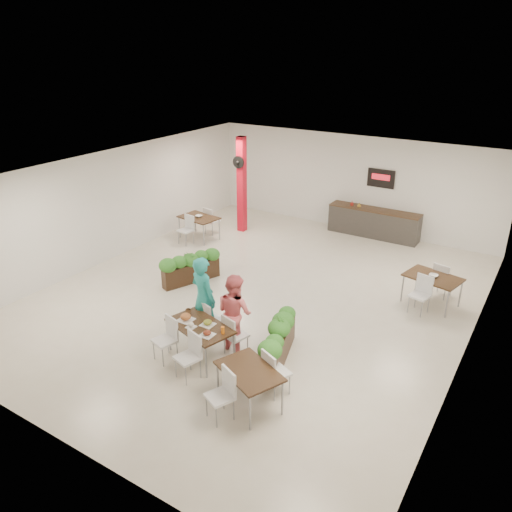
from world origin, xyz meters
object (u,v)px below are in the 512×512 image
(service_counter, at_px, (374,222))
(main_table, at_px, (200,330))
(planter_left, at_px, (191,265))
(side_table_b, at_px, (433,281))
(red_column, at_px, (242,184))
(planter_right, at_px, (279,339))
(side_table_a, at_px, (199,220))
(diner_man, at_px, (203,298))
(diner_woman, at_px, (235,312))
(side_table_c, at_px, (249,376))

(service_counter, distance_m, main_table, 8.59)
(planter_left, relative_size, side_table_b, 0.98)
(service_counter, bearing_deg, side_table_b, -53.11)
(red_column, distance_m, side_table_b, 7.17)
(planter_right, bearing_deg, side_table_a, 140.71)
(planter_right, relative_size, side_table_a, 1.12)
(planter_right, bearing_deg, service_counter, 96.09)
(diner_man, distance_m, planter_right, 1.87)
(service_counter, bearing_deg, red_column, -155.00)
(diner_man, bearing_deg, red_column, -47.32)
(planter_left, xyz_separation_m, side_table_a, (-1.81, 2.69, 0.15))
(diner_woman, relative_size, planter_left, 1.04)
(red_column, xyz_separation_m, planter_left, (1.05, -4.07, -1.15))
(red_column, relative_size, main_table, 1.69)
(service_counter, height_order, planter_right, service_counter)
(main_table, bearing_deg, service_counter, 86.09)
(main_table, bearing_deg, red_column, 116.99)
(diner_woman, xyz_separation_m, planter_right, (1.01, 0.09, -0.35))
(red_column, xyz_separation_m, side_table_b, (6.83, -1.91, -1.01))
(diner_man, bearing_deg, planter_right, -161.14)
(red_column, xyz_separation_m, diner_woman, (3.82, -6.05, -0.79))
(planter_left, bearing_deg, side_table_a, 124.02)
(diner_woman, distance_m, side_table_b, 5.12)
(planter_left, height_order, side_table_b, side_table_b)
(service_counter, bearing_deg, planter_left, -116.41)
(side_table_b, bearing_deg, main_table, -112.83)
(red_column, xyz_separation_m, diner_man, (3.02, -6.05, -0.69))
(red_column, xyz_separation_m, service_counter, (4.00, 1.86, -1.15))
(planter_left, xyz_separation_m, side_table_b, (5.78, 2.16, 0.15))
(service_counter, distance_m, planter_right, 7.87)
(diner_man, xyz_separation_m, planter_right, (1.81, 0.09, -0.45))
(side_table_b, bearing_deg, diner_man, -119.94)
(planter_left, relative_size, planter_right, 0.87)
(red_column, bearing_deg, main_table, -63.01)
(red_column, bearing_deg, planter_left, -75.51)
(main_table, height_order, side_table_c, same)
(diner_man, bearing_deg, diner_woman, -163.87)
(side_table_a, relative_size, side_table_c, 1.01)
(main_table, height_order, side_table_b, same)
(main_table, height_order, side_table_a, same)
(red_column, distance_m, diner_woman, 7.20)
(side_table_a, xyz_separation_m, side_table_c, (5.83, -6.04, -0.01))
(planter_right, bearing_deg, planter_left, 153.41)
(planter_right, height_order, side_table_c, planter_right)
(diner_man, bearing_deg, side_table_b, -116.51)
(red_column, bearing_deg, side_table_a, -118.80)
(diner_man, relative_size, side_table_b, 1.14)
(planter_left, bearing_deg, red_column, 104.49)
(planter_left, xyz_separation_m, side_table_c, (4.02, -3.36, 0.14))
(side_table_a, bearing_deg, main_table, -43.76)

